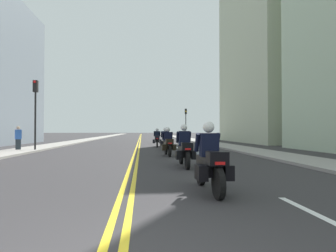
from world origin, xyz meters
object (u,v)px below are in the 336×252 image
Objects in this scene: motorcycle_0 at (210,163)px; pedestrian_0 at (18,138)px; motorcycle_3 at (165,141)px; traffic_light_near at (35,102)px; traffic_light_far at (186,118)px; motorcycle_1 at (184,150)px; motorcycle_4 at (157,139)px; motorcycle_2 at (168,144)px.

pedestrian_0 is (-9.87, 13.36, 0.21)m from motorcycle_0.
pedestrian_0 is (-9.98, 0.21, 0.21)m from motorcycle_3.
traffic_light_near is 25.08m from traffic_light_far.
motorcycle_3 is at bearing 90.14° from motorcycle_1.
traffic_light_near is at bearing 131.01° from pedestrian_0.
motorcycle_3 is 4.23m from motorcycle_4.
pedestrian_0 reaches higher than motorcycle_3.
traffic_light_near is at bearing -123.10° from traffic_light_far.
motorcycle_1 is 0.49× the size of traffic_light_far.
motorcycle_0 is 1.03× the size of motorcycle_2.
motorcycle_0 is at bearing -91.19° from motorcycle_1.
traffic_light_near is 1.03× the size of traffic_light_far.
motorcycle_3 is (0.11, 13.15, 0.01)m from motorcycle_0.
motorcycle_2 is 0.44× the size of traffic_light_near.
traffic_light_far is (4.88, 29.85, 2.55)m from motorcycle_1.
pedestrian_0 is (-9.97, 8.99, 0.21)m from motorcycle_1.
pedestrian_0 is at bearing 138.15° from motorcycle_1.
motorcycle_2 is 9.93m from traffic_light_near.
motorcycle_4 is (-0.15, 8.29, -0.00)m from motorcycle_2.
traffic_light_far is at bearing 75.30° from motorcycle_4.
pedestrian_0 is (-9.79, 4.28, 0.21)m from motorcycle_2.
motorcycle_1 is at bearing -99.29° from traffic_light_far.
motorcycle_1 is at bearing -89.86° from motorcycle_3.
motorcycle_0 is 0.45× the size of traffic_light_near.
pedestrian_0 is at bearing 153.65° from motorcycle_2.
motorcycle_1 is 0.47× the size of traffic_light_near.
motorcycle_2 is 1.24× the size of pedestrian_0.
traffic_light_far is at bearing 56.90° from traffic_light_near.
motorcycle_1 is at bearing 96.52° from pedestrian_0.
motorcycle_3 reaches higher than motorcycle_2.
motorcycle_0 is at bearing -92.24° from motorcycle_2.
motorcycle_3 reaches higher than motorcycle_4.
motorcycle_3 is at bearing -0.34° from traffic_light_near.
motorcycle_4 is (-0.34, 4.21, -0.01)m from motorcycle_3.
pedestrian_0 is (-1.15, 0.15, -2.45)m from traffic_light_near.
motorcycle_3 is at bearing 88.05° from motorcycle_0.
traffic_light_near reaches higher than pedestrian_0.
traffic_light_near reaches higher than motorcycle_3.
traffic_light_far is at bearing -166.90° from pedestrian_0.
pedestrian_0 is at bearing -154.94° from motorcycle_4.
motorcycle_4 is at bearing 94.79° from motorcycle_3.
motorcycle_3 is 21.77m from traffic_light_far.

